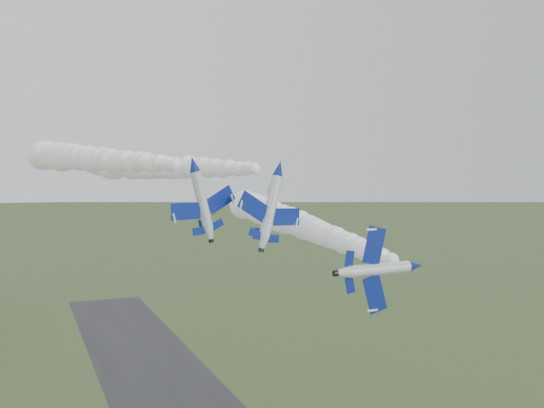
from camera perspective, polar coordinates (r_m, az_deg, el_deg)
The scene contains 6 objects.
jet_lead at distance 69.48m, azimuth 13.41°, elevation -5.68°, with size 2.83×11.23×9.29m.
smoke_trail_jet_lead at distance 101.53m, azimuth 2.26°, elevation -1.89°, with size 5.95×68.48×5.95m, color white, non-canonical shape.
jet_pair_left at distance 82.12m, azimuth -7.38°, elevation 3.79°, with size 10.02×12.08×3.68m.
smoke_trail_jet_pair_left at distance 110.92m, azimuth -16.34°, elevation 4.05°, with size 5.86×59.77×5.86m, color white, non-canonical shape.
jet_pair_right at distance 86.53m, azimuth 0.72°, elevation 3.38°, with size 10.94×13.22×4.14m.
smoke_trail_jet_pair_right at distance 114.57m, azimuth -10.15°, elevation 3.51°, with size 5.84×61.49×5.84m, color white, non-canonical shape.
Camera 1 is at (-26.93, -59.43, 44.05)m, focal length 40.00 mm.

